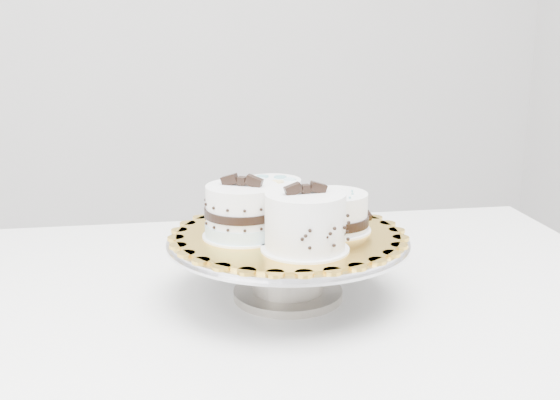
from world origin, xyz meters
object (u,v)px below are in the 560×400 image
object	(u,v)px
cake_board	(288,235)
cake_banded	(242,213)
cake_dots	(272,200)
cake_ribbon	(334,213)
cake_swirl	(305,223)
table	(270,336)
cake_stand	(288,256)

from	to	relation	value
cake_board	cake_banded	world-z (taller)	cake_banded
cake_board	cake_dots	xyz separation A→B (m)	(-0.00, 0.07, 0.04)
cake_ribbon	cake_swirl	bearing A→B (deg)	-137.08
table	cake_stand	size ratio (longest dim) A/B	3.70
cake_ribbon	table	bearing A→B (deg)	150.86
cake_banded	cake_board	bearing A→B (deg)	31.54
cake_stand	cake_board	world-z (taller)	cake_board
cake_swirl	cake_banded	world-z (taller)	cake_swirl
cake_board	cake_swirl	size ratio (longest dim) A/B	2.70
cake_board	cake_swirl	distance (m)	0.09
table	cake_ribbon	bearing A→B (deg)	-18.67
cake_board	cake_stand	bearing A→B (deg)	-135.00
cake_swirl	cake_ribbon	world-z (taller)	cake_swirl
cake_board	cake_ribbon	distance (m)	0.08
cake_stand	table	bearing A→B (deg)	114.39
cake_board	table	bearing A→B (deg)	114.39
cake_banded	cake_ribbon	xyz separation A→B (m)	(0.14, -0.02, -0.01)
cake_stand	cake_ribbon	distance (m)	0.09
cake_stand	cake_board	xyz separation A→B (m)	(0.00, 0.00, 0.03)
cake_dots	cake_board	bearing A→B (deg)	-108.93
cake_banded	cake_dots	world-z (taller)	cake_banded
cake_swirl	cake_ribbon	distance (m)	0.10
cake_swirl	cake_banded	bearing A→B (deg)	129.78
cake_stand	cake_banded	bearing A→B (deg)	174.98
cake_swirl	table	bearing A→B (deg)	99.24
cake_stand	cake_dots	distance (m)	0.10
table	cake_banded	world-z (taller)	cake_banded
cake_banded	cake_dots	xyz separation A→B (m)	(0.07, 0.07, -0.00)
cake_stand	cake_dots	world-z (taller)	cake_dots
cake_swirl	cake_board	bearing A→B (deg)	89.93
table	cake_ribbon	distance (m)	0.23
table	cake_stand	bearing A→B (deg)	-55.55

